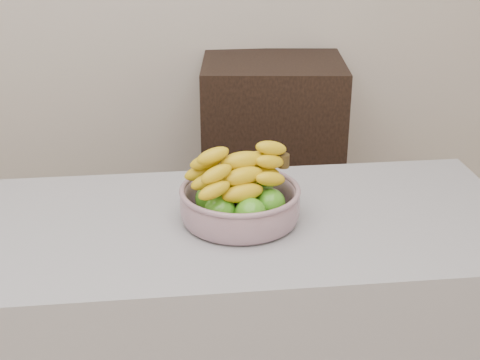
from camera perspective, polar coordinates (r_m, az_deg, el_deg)
name	(u,v)px	position (r m, az deg, el deg)	size (l,w,h in m)	color
cabinet	(271,178)	(2.78, 2.67, 0.19)	(0.55, 0.44, 0.99)	black
fruit_bowl	(240,199)	(1.53, -0.01, -1.63)	(0.28, 0.28, 0.17)	#9EA9BE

